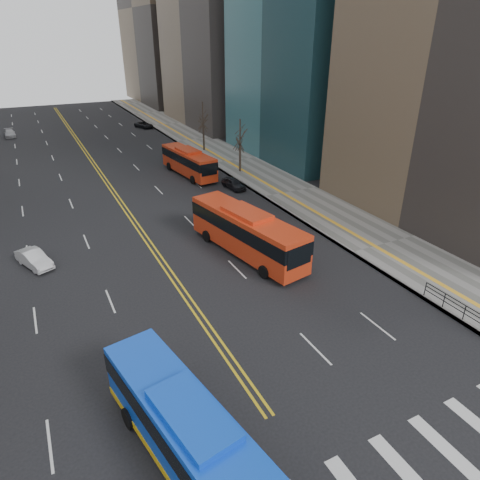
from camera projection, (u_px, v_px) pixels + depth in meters
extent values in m
cube|color=slate|center=(233.00, 160.00, 58.98)|extent=(7.00, 130.00, 0.15)
cube|color=silver|center=(408.00, 475.00, 17.26)|extent=(0.70, 4.00, 0.01)
cube|color=silver|center=(449.00, 452.00, 18.22)|extent=(0.70, 4.00, 0.01)
cube|color=gold|center=(89.00, 159.00, 59.91)|extent=(0.15, 100.00, 0.01)
cube|color=gold|center=(92.00, 159.00, 60.07)|extent=(0.15, 100.00, 0.01)
cube|color=brown|center=(170.00, 8.00, 100.97)|extent=(18.00, 30.00, 42.00)
cube|color=black|center=(466.00, 306.00, 25.91)|extent=(0.04, 6.00, 0.04)
cylinder|color=black|center=(464.00, 313.00, 26.13)|extent=(0.06, 0.06, 1.00)
cylinder|color=black|center=(444.00, 300.00, 27.33)|extent=(0.06, 0.06, 1.00)
cylinder|color=black|center=(425.00, 289.00, 28.54)|extent=(0.06, 0.06, 1.00)
cylinder|color=#33261F|center=(240.00, 159.00, 53.62)|extent=(0.28, 0.28, 3.50)
cylinder|color=#33261F|center=(204.00, 138.00, 63.20)|extent=(0.28, 0.28, 3.75)
cube|color=blue|center=(194.00, 442.00, 16.65)|extent=(4.50, 11.85, 2.75)
cube|color=black|center=(193.00, 433.00, 16.41)|extent=(4.56, 11.88, 0.99)
cube|color=blue|center=(192.00, 415.00, 16.00)|extent=(2.64, 4.35, 0.40)
cube|color=#EFB60C|center=(195.00, 462.00, 17.16)|extent=(4.56, 11.88, 0.35)
cylinder|color=black|center=(129.00, 418.00, 19.19)|extent=(0.48, 1.04, 1.00)
cylinder|color=black|center=(176.00, 393.00, 20.50)|extent=(0.48, 1.04, 1.00)
cube|color=red|center=(247.00, 232.00, 33.66)|extent=(4.78, 12.03, 3.06)
cube|color=black|center=(247.00, 226.00, 33.40)|extent=(4.84, 12.06, 1.09)
cube|color=red|center=(247.00, 213.00, 32.94)|extent=(2.85, 4.43, 0.40)
cylinder|color=black|center=(264.00, 272.00, 30.85)|extent=(0.48, 1.04, 1.00)
cylinder|color=black|center=(291.00, 261.00, 32.30)|extent=(0.48, 1.04, 1.00)
cylinder|color=black|center=(207.00, 236.00, 36.22)|extent=(0.48, 1.04, 1.00)
cylinder|color=black|center=(232.00, 228.00, 37.67)|extent=(0.48, 1.04, 1.00)
cube|color=red|center=(189.00, 162.00, 52.50)|extent=(3.50, 10.51, 2.65)
cube|color=black|center=(188.00, 158.00, 52.26)|extent=(3.56, 10.53, 0.96)
cube|color=red|center=(188.00, 151.00, 51.87)|extent=(2.27, 3.80, 0.40)
cylinder|color=black|center=(193.00, 180.00, 49.96)|extent=(0.41, 1.03, 1.00)
cylinder|color=black|center=(210.00, 176.00, 51.11)|extent=(0.41, 1.03, 1.00)
cylinder|color=black|center=(169.00, 166.00, 54.92)|extent=(0.41, 1.03, 1.00)
cylinder|color=black|center=(186.00, 164.00, 56.07)|extent=(0.41, 1.03, 1.00)
imported|color=silver|center=(34.00, 259.00, 32.37)|extent=(2.69, 3.97, 1.24)
imported|color=black|center=(234.00, 183.00, 48.42)|extent=(1.85, 3.72, 1.22)
imported|color=#A8A7AD|center=(10.00, 133.00, 72.19)|extent=(1.90, 4.22, 1.20)
imported|color=black|center=(144.00, 125.00, 78.98)|extent=(3.20, 4.45, 1.12)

